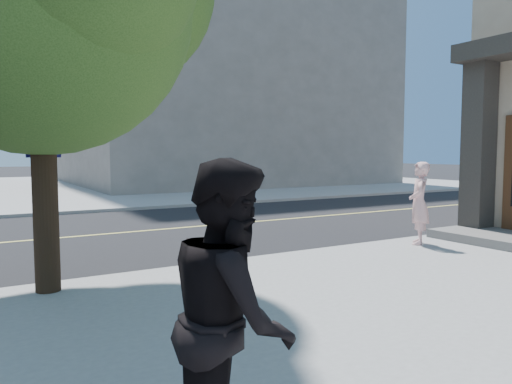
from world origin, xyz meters
TOP-DOWN VIEW (x-y plane):
  - ground at (0.00, 0.00)m, footprint 140.00×140.00m
  - sidewalk_ne at (13.50, 21.50)m, footprint 29.00×25.00m
  - filler_ne at (14.00, 22.00)m, footprint 18.00×16.00m
  - man_on_phone at (7.56, -0.69)m, footprint 0.73×0.72m
  - pedestrian at (0.89, -5.14)m, footprint 1.03×1.12m

SIDE VIEW (x-z plane):
  - ground at x=0.00m, z-range 0.00..0.00m
  - sidewalk_ne at x=13.50m, z-range 0.00..0.12m
  - man_on_phone at x=7.56m, z-range 0.12..1.81m
  - pedestrian at x=0.89m, z-range 0.12..1.97m
  - filler_ne at x=14.00m, z-range 0.12..14.12m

